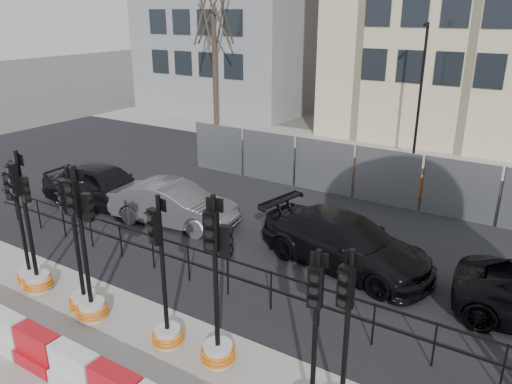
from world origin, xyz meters
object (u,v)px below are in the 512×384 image
Objects in this scene: traffic_signal_d at (89,285)px; car_a at (103,186)px; traffic_signal_a at (27,260)px; car_c at (345,242)px.

traffic_signal_d is 6.97m from car_a.
traffic_signal_a reaches higher than car_c.
car_a is (-5.03, 4.82, -0.08)m from traffic_signal_d.
car_a is at bearing 104.05° from car_c.
traffic_signal_d is at bearing 155.67° from car_c.
traffic_signal_d reaches higher than car_a.
traffic_signal_d is at bearing -138.79° from car_a.
traffic_signal_d reaches higher than traffic_signal_a.
car_a is at bearing 122.81° from traffic_signal_d.
traffic_signal_d is 0.69× the size of car_c.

